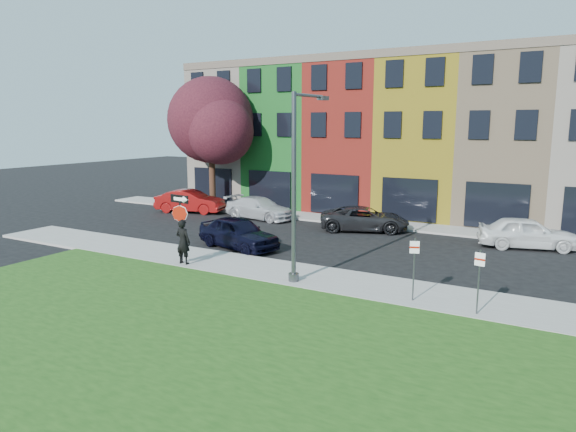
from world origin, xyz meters
The scene contains 15 objects.
ground centered at (0.00, 0.00, 0.00)m, with size 120.00×120.00×0.00m, color black.
sidewalk_near centered at (2.00, 3.00, 0.06)m, with size 40.00×3.00×0.12m, color gray.
sidewalk_far centered at (-3.00, 15.00, 0.06)m, with size 40.00×2.40×0.12m, color gray.
rowhouse_block centered at (-2.50, 21.18, 4.99)m, with size 30.00×10.12×10.00m.
stop_sign centered at (-5.85, 2.06, 2.22)m, with size 1.05×0.15×2.95m.
man centered at (-5.59, 1.90, 1.09)m, with size 0.71×0.47×1.94m, color black.
sedan_near centered at (-5.42, 5.75, 0.78)m, with size 4.91×2.97×1.56m, color black.
parked_car_red centered at (-14.34, 12.71, 0.78)m, with size 5.03×2.82×1.57m, color maroon.
parked_car_silver centered at (-8.86, 13.05, 0.70)m, with size 4.99×2.48×1.39m, color #BBBCC1.
parked_car_dark centered at (-1.57, 12.80, 0.70)m, with size 5.51×3.94×1.39m, color black.
parked_car_white centered at (6.93, 12.78, 0.78)m, with size 4.89×2.97×1.56m, color white.
street_lamp centered at (-0.26, 2.30, 3.69)m, with size 0.49×2.58×7.07m.
parking_sign_a centered at (4.31, 2.13, 1.47)m, with size 0.31×0.15×2.17m.
parking_sign_b centered at (6.43, 1.89, 1.42)m, with size 0.32×0.11×2.08m.
tree_purple centered at (-13.73, 14.65, 6.16)m, with size 7.18×6.29×9.19m.
Camera 1 is at (8.85, -14.47, 6.04)m, focal length 32.00 mm.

